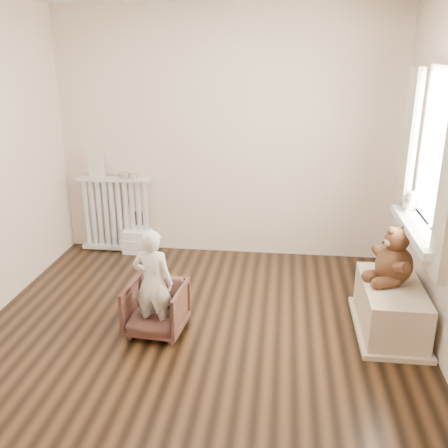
# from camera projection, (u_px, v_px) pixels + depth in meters

# --- Properties ---
(floor) EXTENTS (3.60, 3.60, 0.01)m
(floor) POSITION_uv_depth(u_px,v_px,m) (199.00, 336.00, 3.99)
(floor) COLOR black
(floor) RESTS_ON ground
(back_wall) EXTENTS (3.60, 0.02, 2.60)m
(back_wall) POSITION_uv_depth(u_px,v_px,m) (226.00, 136.00, 5.24)
(back_wall) COLOR #F1E9CC
(back_wall) RESTS_ON ground
(front_wall) EXTENTS (3.60, 0.02, 2.60)m
(front_wall) POSITION_uv_depth(u_px,v_px,m) (111.00, 294.00, 1.87)
(front_wall) COLOR #F1E9CC
(front_wall) RESTS_ON ground
(window) EXTENTS (0.03, 0.90, 1.10)m
(window) POSITION_uv_depth(u_px,v_px,m) (443.00, 155.00, 3.58)
(window) COLOR white
(window) RESTS_ON right_wall
(window_sill) EXTENTS (0.22, 1.10, 0.06)m
(window_sill) POSITION_uv_depth(u_px,v_px,m) (420.00, 230.00, 3.79)
(window_sill) COLOR silver
(window_sill) RESTS_ON right_wall
(curtain_right) EXTENTS (0.06, 0.26, 1.30)m
(curtain_right) POSITION_uv_depth(u_px,v_px,m) (409.00, 148.00, 4.15)
(curtain_right) COLOR beige
(curtain_right) RESTS_ON right_wall
(radiator) EXTENTS (0.80, 0.15, 0.84)m
(radiator) POSITION_uv_depth(u_px,v_px,m) (116.00, 217.00, 5.57)
(radiator) COLOR silver
(radiator) RESTS_ON floor
(paper_doll) EXTENTS (0.18, 0.02, 0.30)m
(paper_doll) POSITION_uv_depth(u_px,v_px,m) (96.00, 164.00, 5.39)
(paper_doll) COLOR beige
(paper_doll) RESTS_ON radiator
(tin_a) EXTENTS (0.11, 0.11, 0.06)m
(tin_a) POSITION_uv_depth(u_px,v_px,m) (124.00, 175.00, 5.39)
(tin_a) COLOR #A59E8C
(tin_a) RESTS_ON radiator
(tin_b) EXTENTS (0.09, 0.09, 0.05)m
(tin_b) POSITION_uv_depth(u_px,v_px,m) (133.00, 176.00, 5.38)
(tin_b) COLOR #A59E8C
(tin_b) RESTS_ON radiator
(toy_vanity) EXTENTS (0.30, 0.22, 0.48)m
(toy_vanity) POSITION_uv_depth(u_px,v_px,m) (137.00, 229.00, 5.55)
(toy_vanity) COLOR silver
(toy_vanity) RESTS_ON floor
(armchair) EXTENTS (0.49, 0.50, 0.42)m
(armchair) POSITION_uv_depth(u_px,v_px,m) (156.00, 308.00, 3.99)
(armchair) COLOR #522E25
(armchair) RESTS_ON floor
(child) EXTENTS (0.34, 0.24, 0.88)m
(child) POSITION_uv_depth(u_px,v_px,m) (153.00, 283.00, 3.86)
(child) COLOR white
(child) RESTS_ON armchair
(toy_bench) EXTENTS (0.46, 0.86, 0.41)m
(toy_bench) POSITION_uv_depth(u_px,v_px,m) (390.00, 308.00, 4.01)
(toy_bench) COLOR beige
(toy_bench) RESTS_ON floor
(teddy_bear) EXTENTS (0.47, 0.42, 0.47)m
(teddy_bear) POSITION_uv_depth(u_px,v_px,m) (396.00, 251.00, 3.90)
(teddy_bear) COLOR #3C2111
(teddy_bear) RESTS_ON toy_bench
(plush_cat) EXTENTS (0.14, 0.23, 0.19)m
(plush_cat) POSITION_uv_depth(u_px,v_px,m) (409.00, 199.00, 4.12)
(plush_cat) COLOR gray
(plush_cat) RESTS_ON window_sill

